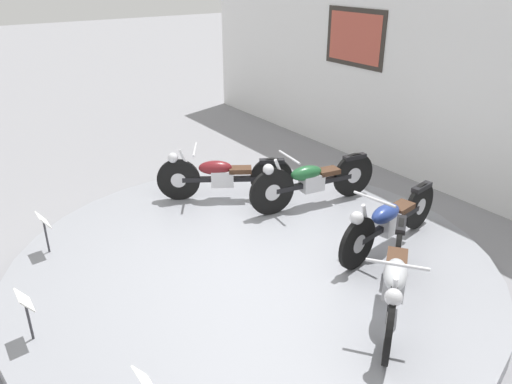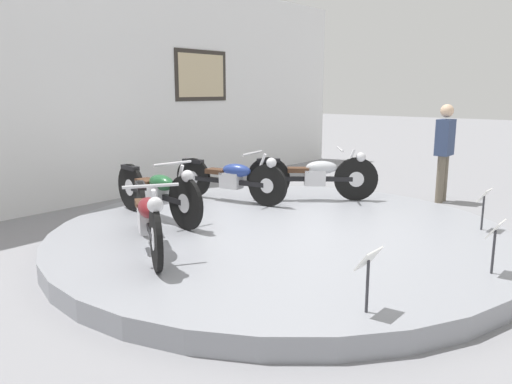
% 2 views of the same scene
% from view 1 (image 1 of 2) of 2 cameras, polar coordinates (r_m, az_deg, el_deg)
% --- Properties ---
extents(ground_plane, '(60.00, 60.00, 0.00)m').
position_cam_1_polar(ground_plane, '(6.04, -0.35, -9.20)').
color(ground_plane, gray).
extents(display_platform, '(5.61, 5.61, 0.21)m').
position_cam_1_polar(display_platform, '(5.98, -0.35, -8.38)').
color(display_platform, gray).
rests_on(display_platform, ground_plane).
extents(back_wall, '(14.00, 0.22, 3.95)m').
position_cam_1_polar(back_wall, '(8.03, 24.09, 12.63)').
color(back_wall, white).
rests_on(back_wall, ground_plane).
extents(motorcycle_maroon, '(1.09, 1.70, 0.79)m').
position_cam_1_polar(motorcycle_maroon, '(7.22, -3.88, 1.98)').
color(motorcycle_maroon, black).
rests_on(motorcycle_maroon, display_platform).
extents(motorcycle_green, '(0.54, 2.00, 0.81)m').
position_cam_1_polar(motorcycle_green, '(7.05, 6.41, 1.44)').
color(motorcycle_green, black).
rests_on(motorcycle_green, display_platform).
extents(motorcycle_blue, '(0.54, 1.95, 0.79)m').
position_cam_1_polar(motorcycle_blue, '(6.16, 14.96, -3.05)').
color(motorcycle_blue, black).
rests_on(motorcycle_blue, display_platform).
extents(motorcycle_silver, '(1.29, 1.63, 0.81)m').
position_cam_1_polar(motorcycle_silver, '(5.04, 15.56, -9.55)').
color(motorcycle_silver, black).
rests_on(motorcycle_silver, display_platform).
extents(info_placard_front_left, '(0.26, 0.11, 0.51)m').
position_cam_1_polar(info_placard_front_left, '(6.36, -23.06, -3.48)').
color(info_placard_front_left, '#333338').
rests_on(info_placard_front_left, display_platform).
extents(info_placard_front_centre, '(0.26, 0.11, 0.51)m').
position_cam_1_polar(info_placard_front_centre, '(5.01, -24.82, -11.77)').
color(info_placard_front_centre, '#333338').
rests_on(info_placard_front_centre, display_platform).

